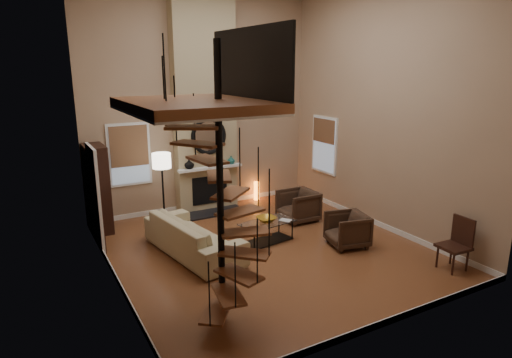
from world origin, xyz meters
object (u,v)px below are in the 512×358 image
hutch (98,190)px  sofa (192,235)px  armchair_far (350,229)px  armchair_near (301,206)px  side_chair (457,242)px  accent_lamp (257,191)px  coffee_table (267,229)px  floor_lamp (162,166)px

hutch → sofa: hutch is taller
sofa → armchair_far: sofa is taller
armchair_far → armchair_near: bearing=-167.3°
sofa → side_chair: 5.02m
hutch → sofa: (1.37, -2.27, -0.55)m
armchair_near → side_chair: size_ratio=0.84×
armchair_far → accent_lamp: size_ratio=1.46×
armchair_near → side_chair: 3.74m
sofa → armchair_far: size_ratio=3.19×
coffee_table → side_chair: (2.42, -2.79, 0.24)m
armchair_far → accent_lamp: armchair_far is taller
coffee_table → accent_lamp: size_ratio=2.35×
hutch → sofa: bearing=-58.8°
side_chair → armchair_far: bearing=119.3°
hutch → accent_lamp: bearing=4.0°
hutch → floor_lamp: 1.52m
accent_lamp → side_chair: side_chair is taller
hutch → floor_lamp: bearing=-14.6°
hutch → side_chair: bearing=-44.1°
side_chair → coffee_table: bearing=130.9°
armchair_far → side_chair: 2.05m
accent_lamp → side_chair: (1.15, -5.55, 0.28)m
sofa → armchair_near: bearing=-87.8°
side_chair → hutch: bearing=135.9°
coffee_table → floor_lamp: bearing=127.2°
sofa → side_chair: side_chair is taller
armchair_near → floor_lamp: bearing=-112.0°
sofa → hutch: bearing=21.9°
sofa → coffee_table: 1.63m
hutch → coffee_table: (2.99, -2.46, -0.67)m
armchair_far → floor_lamp: floor_lamp is taller
hutch → armchair_near: (4.42, -1.64, -0.60)m
armchair_far → accent_lamp: bearing=-164.8°
armchair_near → floor_lamp: floor_lamp is taller
hutch → armchair_far: 5.64m
hutch → side_chair: (5.41, -5.25, -0.42)m
armchair_far → side_chair: bearing=42.3°
coffee_table → hutch: bearing=140.5°
floor_lamp → accent_lamp: size_ratio=3.30×
sofa → floor_lamp: 2.16m
armchair_near → accent_lamp: (-0.16, 1.95, -0.10)m
coffee_table → floor_lamp: (-1.59, 2.10, 1.13)m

